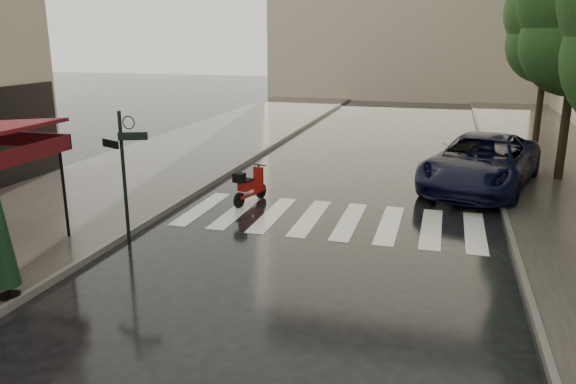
% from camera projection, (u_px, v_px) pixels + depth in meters
% --- Properties ---
extents(ground, '(120.00, 120.00, 0.00)m').
position_uv_depth(ground, '(100.00, 306.00, 10.07)').
color(ground, black).
rests_on(ground, ground).
extents(sidewalk_near, '(6.00, 60.00, 0.12)m').
position_uv_depth(sidewalk_near, '(176.00, 157.00, 22.36)').
color(sidewalk_near, '#38332D').
rests_on(sidewalk_near, ground).
extents(curb_near, '(0.12, 60.00, 0.16)m').
position_uv_depth(curb_near, '(248.00, 161.00, 21.57)').
color(curb_near, '#595651').
rests_on(curb_near, ground).
extents(curb_far, '(0.12, 60.00, 0.16)m').
position_uv_depth(curb_far, '(493.00, 176.00, 19.24)').
color(curb_far, '#595651').
rests_on(curb_far, ground).
extents(crosswalk, '(7.85, 3.20, 0.01)m').
position_uv_depth(crosswalk, '(330.00, 219.00, 14.86)').
color(crosswalk, silver).
rests_on(crosswalk, ground).
extents(signpost, '(1.17, 0.29, 3.10)m').
position_uv_depth(signpost, '(124.00, 167.00, 12.68)').
color(signpost, black).
rests_on(signpost, ground).
extents(tree_far, '(3.80, 3.80, 8.16)m').
position_uv_depth(tree_far, '(550.00, 18.00, 23.72)').
color(tree_far, black).
rests_on(tree_far, sidewalk_far).
extents(scooter, '(0.65, 1.56, 1.04)m').
position_uv_depth(scooter, '(249.00, 187.00, 16.21)').
color(scooter, black).
rests_on(scooter, ground).
extents(parked_car, '(4.34, 6.68, 1.71)m').
position_uv_depth(parked_car, '(481.00, 162.00, 17.71)').
color(parked_car, black).
rests_on(parked_car, ground).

